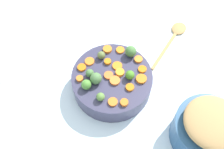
# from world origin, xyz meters

# --- Properties ---
(tabletop) EXTENTS (2.40, 2.40, 0.02)m
(tabletop) POSITION_xyz_m (0.00, 0.00, 0.01)
(tabletop) COLOR white
(tabletop) RESTS_ON ground
(serving_bowl_carrots) EXTENTS (0.29, 0.29, 0.08)m
(serving_bowl_carrots) POSITION_xyz_m (0.01, -0.06, 0.06)
(serving_bowl_carrots) COLOR #393650
(serving_bowl_carrots) RESTS_ON tabletop
(metal_pot) EXTENTS (0.22, 0.22, 0.11)m
(metal_pot) POSITION_xyz_m (-0.35, -0.07, 0.07)
(metal_pot) COLOR navy
(metal_pot) RESTS_ON tabletop
(stuffing_mound) EXTENTS (0.18, 0.18, 0.05)m
(stuffing_mound) POSITION_xyz_m (-0.35, -0.07, 0.15)
(stuffing_mound) COLOR tan
(stuffing_mound) RESTS_ON metal_pot
(carrot_slice_0) EXTENTS (0.05, 0.05, 0.01)m
(carrot_slice_0) POSITION_xyz_m (0.02, -0.05, 0.10)
(carrot_slice_0) COLOR orange
(carrot_slice_0) RESTS_ON serving_bowl_carrots
(carrot_slice_1) EXTENTS (0.04, 0.04, 0.01)m
(carrot_slice_1) POSITION_xyz_m (-0.05, 0.03, 0.10)
(carrot_slice_1) COLOR orange
(carrot_slice_1) RESTS_ON serving_bowl_carrots
(carrot_slice_2) EXTENTS (0.04, 0.04, 0.01)m
(carrot_slice_2) POSITION_xyz_m (0.09, -0.14, 0.10)
(carrot_slice_2) COLOR orange
(carrot_slice_2) RESTS_ON serving_bowl_carrots
(carrot_slice_3) EXTENTS (0.04, 0.04, 0.01)m
(carrot_slice_3) POSITION_xyz_m (-0.03, -0.17, 0.10)
(carrot_slice_3) COLOR orange
(carrot_slice_3) RESTS_ON serving_bowl_carrots
(carrot_slice_4) EXTENTS (0.05, 0.05, 0.01)m
(carrot_slice_4) POSITION_xyz_m (0.02, -0.10, 0.10)
(carrot_slice_4) COLOR orange
(carrot_slice_4) RESTS_ON serving_bowl_carrots
(carrot_slice_5) EXTENTS (0.05, 0.05, 0.01)m
(carrot_slice_5) POSITION_xyz_m (-0.01, -0.04, 0.10)
(carrot_slice_5) COLOR orange
(carrot_slice_5) RESTS_ON serving_bowl_carrots
(carrot_slice_6) EXTENTS (0.04, 0.04, 0.01)m
(carrot_slice_6) POSITION_xyz_m (0.05, -0.17, 0.10)
(carrot_slice_6) COLOR orange
(carrot_slice_6) RESTS_ON serving_bowl_carrots
(carrot_slice_7) EXTENTS (0.04, 0.04, 0.01)m
(carrot_slice_7) POSITION_xyz_m (-0.06, -0.14, 0.10)
(carrot_slice_7) COLOR orange
(carrot_slice_7) RESTS_ON serving_bowl_carrots
(carrot_slice_8) EXTENTS (0.05, 0.05, 0.01)m
(carrot_slice_8) POSITION_xyz_m (-0.08, -0.10, 0.10)
(carrot_slice_8) COLOR orange
(carrot_slice_8) RESTS_ON serving_bowl_carrots
(carrot_slice_9) EXTENTS (0.04, 0.04, 0.01)m
(carrot_slice_9) POSITION_xyz_m (0.12, -0.02, 0.10)
(carrot_slice_9) COLOR orange
(carrot_slice_9) RESTS_ON serving_bowl_carrots
(carrot_slice_10) EXTENTS (0.04, 0.04, 0.01)m
(carrot_slice_10) POSITION_xyz_m (-0.07, -0.05, 0.10)
(carrot_slice_10) COLOR orange
(carrot_slice_10) RESTS_ON serving_bowl_carrots
(carrot_slice_11) EXTENTS (0.05, 0.05, 0.01)m
(carrot_slice_11) POSITION_xyz_m (0.11, -0.06, 0.10)
(carrot_slice_11) COLOR orange
(carrot_slice_11) RESTS_ON serving_bowl_carrots
(carrot_slice_12) EXTENTS (0.04, 0.04, 0.01)m
(carrot_slice_12) POSITION_xyz_m (-0.09, 0.01, 0.10)
(carrot_slice_12) COLOR orange
(carrot_slice_12) RESTS_ON serving_bowl_carrots
(carrot_slice_13) EXTENTS (0.03, 0.03, 0.01)m
(carrot_slice_13) POSITION_xyz_m (0.06, -0.09, 0.10)
(carrot_slice_13) COLOR orange
(carrot_slice_13) RESTS_ON serving_bowl_carrots
(carrot_slice_14) EXTENTS (0.03, 0.03, 0.01)m
(carrot_slice_14) POSITION_xyz_m (0.09, 0.02, 0.10)
(carrot_slice_14) COLOR orange
(carrot_slice_14) RESTS_ON serving_bowl_carrots
(carrot_slice_15) EXTENTS (0.04, 0.04, 0.01)m
(carrot_slice_15) POSITION_xyz_m (-0.01, -0.08, 0.10)
(carrot_slice_15) COLOR orange
(carrot_slice_15) RESTS_ON serving_bowl_carrots
(brussels_sprout_0) EXTENTS (0.04, 0.04, 0.04)m
(brussels_sprout_0) POSITION_xyz_m (0.04, -0.01, 0.12)
(brussels_sprout_0) COLOR #4C7340
(brussels_sprout_0) RESTS_ON serving_bowl_carrots
(brussels_sprout_1) EXTENTS (0.04, 0.04, 0.04)m
(brussels_sprout_1) POSITION_xyz_m (0.01, -0.17, 0.12)
(brussels_sprout_1) COLOR #477339
(brussels_sprout_1) RESTS_ON serving_bowl_carrots
(brussels_sprout_2) EXTENTS (0.03, 0.03, 0.03)m
(brussels_sprout_2) POSITION_xyz_m (-0.01, 0.04, 0.11)
(brussels_sprout_2) COLOR #5A833B
(brussels_sprout_2) RESTS_ON serving_bowl_carrots
(brussels_sprout_3) EXTENTS (0.03, 0.03, 0.03)m
(brussels_sprout_3) POSITION_xyz_m (0.05, 0.03, 0.11)
(brussels_sprout_3) COLOR #4B8633
(brussels_sprout_3) RESTS_ON serving_bowl_carrots
(brussels_sprout_4) EXTENTS (0.03, 0.03, 0.03)m
(brussels_sprout_4) POSITION_xyz_m (0.09, -0.10, 0.11)
(brussels_sprout_4) COLOR #5D6D39
(brussels_sprout_4) RESTS_ON serving_bowl_carrots
(brussels_sprout_5) EXTENTS (0.03, 0.03, 0.03)m
(brussels_sprout_5) POSITION_xyz_m (0.07, -0.01, 0.11)
(brussels_sprout_5) COLOR #48713C
(brussels_sprout_5) RESTS_ON serving_bowl_carrots
(brussels_sprout_6) EXTENTS (0.03, 0.03, 0.03)m
(brussels_sprout_6) POSITION_xyz_m (-0.05, -0.09, 0.11)
(brussels_sprout_6) COLOR #468324
(brussels_sprout_6) RESTS_ON serving_bowl_carrots
(wooden_spoon) EXTENTS (0.06, 0.29, 0.01)m
(wooden_spoon) POSITION_xyz_m (-0.06, -0.42, 0.03)
(wooden_spoon) COLOR tan
(wooden_spoon) RESTS_ON tabletop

